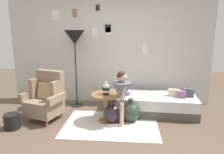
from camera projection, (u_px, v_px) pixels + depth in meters
ground_plane at (98, 140)px, 3.47m from camera, size 12.00×12.00×0.00m
gallery_wall at (109, 49)px, 5.08m from camera, size 4.80×0.12×2.60m
rug at (111, 124)px, 4.02m from camera, size 1.76×1.26×0.01m
armchair at (46, 98)px, 4.22m from camera, size 0.87×0.75×0.97m
daybed at (150, 104)px, 4.56m from camera, size 1.95×0.93×0.40m
pillow_head at (188, 93)px, 4.40m from camera, size 0.22×0.15×0.17m
pillow_mid at (181, 94)px, 4.34m from camera, size 0.18×0.14×0.14m
pillow_back at (174, 93)px, 4.45m from camera, size 0.24×0.16×0.14m
side_table at (107, 102)px, 4.09m from camera, size 0.60×0.60×0.56m
vase_striped at (106, 89)px, 4.01m from camera, size 0.15×0.15×0.24m
floor_lamp at (75, 40)px, 4.69m from camera, size 0.46×0.46×1.76m
person_child at (122, 92)px, 3.86m from camera, size 0.34×0.34×1.05m
book_on_daybed at (125, 94)px, 4.57m from camera, size 0.26×0.21×0.03m
demijohn_near at (112, 113)px, 4.12m from camera, size 0.36×0.36×0.44m
demijohn_far at (131, 112)px, 4.14m from camera, size 0.37×0.37×0.46m
magazine_basket at (12, 121)px, 3.84m from camera, size 0.28×0.28×0.28m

